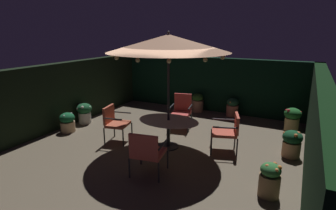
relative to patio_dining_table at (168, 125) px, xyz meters
name	(u,v)px	position (x,y,z in m)	size (l,w,h in m)	color
ground_plane	(160,146)	(-0.20, -0.06, -0.60)	(7.19, 7.82, 0.02)	brown
hedge_backdrop_rear	(209,84)	(-0.20, 3.70, 0.38)	(7.19, 0.30, 1.94)	black
hedge_backdrop_left	(61,95)	(-3.65, -0.06, 0.38)	(0.30, 7.82, 1.94)	black
hedge_backdrop_right	(318,133)	(3.25, -0.06, 0.38)	(0.30, 7.82, 1.94)	black
patio_dining_table	(168,125)	(0.00, 0.00, 0.00)	(1.56, 1.12, 0.72)	#2C2E30
patio_umbrella	(168,43)	(0.00, 0.00, 1.99)	(2.89, 2.89, 2.86)	#312A30
patio_chair_north	(147,151)	(0.26, -1.45, -0.04)	(0.75, 0.73, 0.95)	#2A2A31
patio_chair_northeast	(228,130)	(1.40, 0.46, -0.03)	(0.79, 0.79, 0.94)	#31292F
patio_chair_east	(182,109)	(-0.29, 1.45, 0.00)	(0.68, 0.68, 1.03)	#293134
patio_chair_southeast	(115,121)	(-1.43, -0.31, -0.01)	(0.67, 0.72, 0.96)	#30312F
potted_plant_back_center	(84,112)	(-3.23, 0.44, -0.23)	(0.48, 0.48, 0.64)	beige
potted_plant_front_corner	(68,122)	(-3.11, -0.38, -0.29)	(0.43, 0.43, 0.57)	tan
potted_plant_right_far	(198,103)	(-0.48, 3.28, -0.25)	(0.42, 0.42, 0.67)	#8D6250
potted_plant_left_far	(270,179)	(2.56, -1.07, -0.26)	(0.37, 0.37, 0.64)	olive
potted_plant_left_near	(292,143)	(2.81, 0.84, -0.25)	(0.45, 0.45, 0.64)	tan
potted_plant_right_near	(232,107)	(0.79, 3.32, -0.27)	(0.41, 0.41, 0.63)	#AA6250
potted_plant_back_right	(292,118)	(2.71, 2.66, -0.19)	(0.48, 0.48, 0.70)	tan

